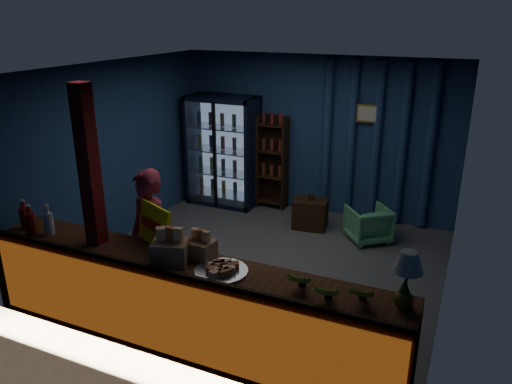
# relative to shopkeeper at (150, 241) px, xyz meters

# --- Properties ---
(ground) EXTENTS (4.60, 4.60, 0.00)m
(ground) POSITION_rel_shopkeeper_xyz_m (0.73, 1.45, -0.82)
(ground) COLOR #515154
(ground) RESTS_ON ground
(room_walls) EXTENTS (4.60, 4.60, 4.60)m
(room_walls) POSITION_rel_shopkeeper_xyz_m (0.73, 1.45, 0.74)
(room_walls) COLOR navy
(room_walls) RESTS_ON ground
(counter) EXTENTS (4.40, 0.57, 0.99)m
(counter) POSITION_rel_shopkeeper_xyz_m (0.73, -0.46, -0.35)
(counter) COLOR brown
(counter) RESTS_ON ground
(support_post) EXTENTS (0.16, 0.16, 2.60)m
(support_post) POSITION_rel_shopkeeper_xyz_m (-0.32, -0.45, 0.48)
(support_post) COLOR maroon
(support_post) RESTS_ON ground
(beverage_cooler) EXTENTS (1.20, 0.62, 1.90)m
(beverage_cooler) POSITION_rel_shopkeeper_xyz_m (-0.82, 3.37, 0.11)
(beverage_cooler) COLOR black
(beverage_cooler) RESTS_ON ground
(bottle_shelf) EXTENTS (0.50, 0.28, 1.60)m
(bottle_shelf) POSITION_rel_shopkeeper_xyz_m (0.03, 3.51, -0.03)
(bottle_shelf) COLOR #322010
(bottle_shelf) RESTS_ON ground
(curtain_folds) EXTENTS (1.74, 0.14, 2.50)m
(curtain_folds) POSITION_rel_shopkeeper_xyz_m (1.73, 3.59, 0.48)
(curtain_folds) COLOR navy
(curtain_folds) RESTS_ON room_walls
(framed_picture) EXTENTS (0.36, 0.04, 0.28)m
(framed_picture) POSITION_rel_shopkeeper_xyz_m (1.58, 3.55, 0.93)
(framed_picture) COLOR gold
(framed_picture) RESTS_ON room_walls
(shopkeeper) EXTENTS (0.70, 0.59, 1.65)m
(shopkeeper) POSITION_rel_shopkeeper_xyz_m (0.00, 0.00, 0.00)
(shopkeeper) COLOR #9B2A3A
(shopkeeper) RESTS_ON ground
(green_chair) EXTENTS (0.80, 0.80, 0.52)m
(green_chair) POSITION_rel_shopkeeper_xyz_m (1.86, 2.78, -0.56)
(green_chair) COLOR #5CB978
(green_chair) RESTS_ON ground
(side_table) EXTENTS (0.56, 0.43, 0.56)m
(side_table) POSITION_rel_shopkeeper_xyz_m (0.93, 2.87, -0.59)
(side_table) COLOR #322010
(side_table) RESTS_ON ground
(yellow_sign) EXTENTS (0.52, 0.31, 0.42)m
(yellow_sign) POSITION_rel_shopkeeper_xyz_m (0.25, -0.23, 0.33)
(yellow_sign) COLOR #F6F50C
(yellow_sign) RESTS_ON counter
(soda_bottles) EXTENTS (0.45, 0.18, 0.34)m
(soda_bottles) POSITION_rel_shopkeeper_xyz_m (-1.10, -0.53, 0.26)
(soda_bottles) COLOR #B1210B
(soda_bottles) RESTS_ON counter
(snack_box_left) EXTENTS (0.41, 0.37, 0.35)m
(snack_box_left) POSITION_rel_shopkeeper_xyz_m (0.62, -0.50, 0.25)
(snack_box_left) COLOR #A17E4E
(snack_box_left) RESTS_ON counter
(snack_box_centre) EXTENTS (0.29, 0.25, 0.28)m
(snack_box_centre) POSITION_rel_shopkeeper_xyz_m (0.83, -0.30, 0.23)
(snack_box_centre) COLOR #A17E4E
(snack_box_centre) RESTS_ON counter
(pastry_tray) EXTENTS (0.50, 0.50, 0.08)m
(pastry_tray) POSITION_rel_shopkeeper_xyz_m (1.16, -0.49, 0.15)
(pastry_tray) COLOR silver
(pastry_tray) RESTS_ON counter
(banana_bunches) EXTENTS (0.77, 0.30, 0.17)m
(banana_bunches) POSITION_rel_shopkeeper_xyz_m (2.19, -0.48, 0.21)
(banana_bunches) COLOR gold
(banana_bunches) RESTS_ON counter
(table_lamp) EXTENTS (0.25, 0.25, 0.49)m
(table_lamp) POSITION_rel_shopkeeper_xyz_m (2.78, -0.36, 0.51)
(table_lamp) COLOR black
(table_lamp) RESTS_ON counter
(pineapple) EXTENTS (0.16, 0.16, 0.27)m
(pineapple) POSITION_rel_shopkeeper_xyz_m (2.78, -0.42, 0.24)
(pineapple) COLOR olive
(pineapple) RESTS_ON counter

